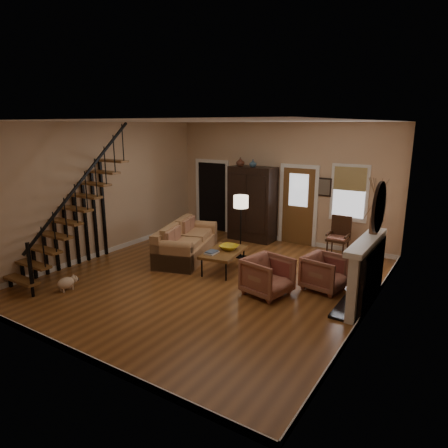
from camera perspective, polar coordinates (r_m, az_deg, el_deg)
The scene contains 15 objects.
room at distance 9.93m, azimuth 1.73°, elevation 3.99°, with size 7.00×7.33×3.30m.
staircase at distance 9.25m, azimuth -21.22°, elevation 2.88°, with size 0.94×2.80×3.20m, color brown, non-canonical shape.
fireplace at distance 7.70m, azimuth 19.89°, elevation -5.77°, with size 0.33×1.95×2.30m.
armoire at distance 11.34m, azimuth 4.07°, elevation 2.88°, with size 1.30×0.60×2.10m, color black, non-canonical shape.
vase_a at distance 11.26m, azimuth 2.35°, elevation 8.86°, with size 0.24×0.24×0.25m, color #4C2619.
vase_b at distance 11.06m, azimuth 4.16°, elevation 8.65°, with size 0.20×0.20×0.21m, color #334C60.
sofa at distance 9.91m, azimuth -5.35°, elevation -2.57°, with size 0.96×2.22×0.83m, color #A7774C, non-canonical shape.
coffee_table at distance 9.08m, azimuth -0.05°, elevation -5.27°, with size 0.72×1.23×0.47m, color brown, non-canonical shape.
bowl at distance 9.08m, azimuth 0.72°, elevation -3.36°, with size 0.42×0.42×0.10m, color gold.
books at distance 8.82m, azimuth -1.77°, elevation -4.06°, with size 0.23×0.31×0.06m, color beige, non-canonical shape.
armchair_left at distance 7.86m, azimuth 6.24°, elevation -7.42°, with size 0.80×0.82×0.75m, color brown.
armchair_right at distance 8.30m, azimuth 14.22°, elevation -6.75°, with size 0.76×0.78×0.71m, color brown.
floor_lamp at distance 9.81m, azimuth 2.39°, elevation -0.44°, with size 0.36×0.36×1.57m, color black, non-canonical shape.
side_chair at distance 10.34m, azimuth 15.99°, elevation -1.82°, with size 0.54×0.54×1.02m, color #341E10, non-canonical shape.
dog at distance 8.66m, azimuth -21.63°, elevation -7.95°, with size 0.23×0.39×0.29m, color beige, non-canonical shape.
Camera 1 is at (4.59, -6.64, 3.24)m, focal length 32.00 mm.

